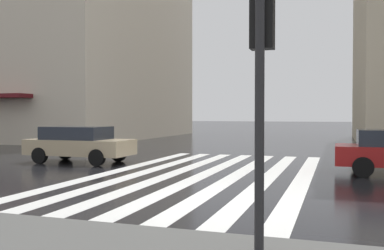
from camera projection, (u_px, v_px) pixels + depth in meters
name	position (u px, v px, depth m)	size (l,w,h in m)	color
ground_plane	(211.00, 200.00, 9.49)	(220.00, 220.00, 0.00)	black
zebra_crossing	(206.00, 174.00, 13.70)	(13.00, 6.50, 0.01)	silver
haussmann_block_mid	(26.00, 13.00, 37.63)	(20.58, 24.18, 21.95)	beige
traffic_signal_post	(261.00, 57.00, 5.48)	(0.44, 0.30, 3.42)	#232326
car_champagne	(79.00, 143.00, 16.90)	(1.85, 4.10, 1.41)	tan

